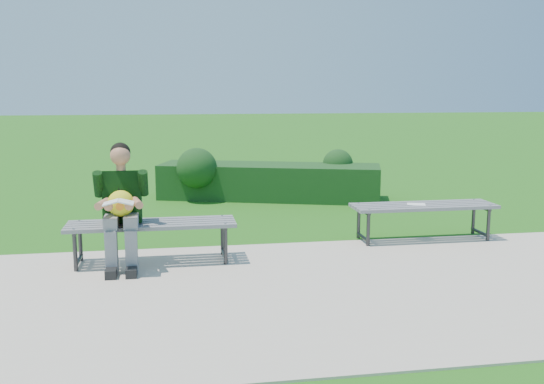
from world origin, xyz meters
name	(u,v)px	position (x,y,z in m)	size (l,w,h in m)	color
ground	(272,245)	(0.00, 0.00, 0.00)	(80.00, 80.00, 0.00)	#2B6917
walkway	(303,291)	(0.00, -1.75, 0.01)	(30.00, 3.50, 0.02)	beige
hedge	(265,179)	(0.41, 3.18, 0.35)	(3.90, 2.05, 0.91)	#163F14
bench_left	(152,227)	(-1.42, -0.59, 0.42)	(1.80, 0.50, 0.46)	slate
bench_right	(424,209)	(1.91, -0.10, 0.42)	(1.80, 0.50, 0.46)	slate
seated_boy	(121,202)	(-1.72, -0.69, 0.71)	(0.56, 0.76, 1.31)	slate
paper_sheet	(416,204)	(1.81, -0.10, 0.47)	(0.26, 0.23, 0.01)	white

